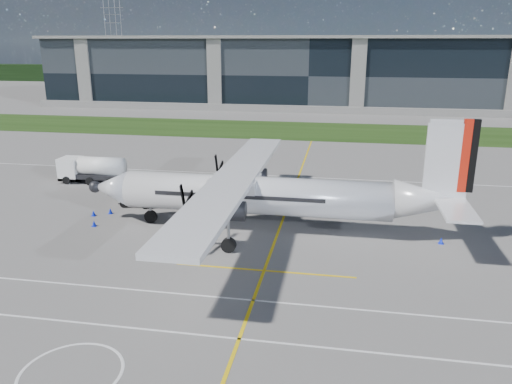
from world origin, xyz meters
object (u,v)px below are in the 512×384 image
Objects in this scene: baggage_tug at (138,194)px; ground_crew_person at (161,194)px; fuel_tanker_truck at (88,170)px; safety_cone_nose_port at (94,223)px; pylon_west at (114,39)px; turboprop_aircraft at (270,174)px; safety_cone_nose_stbd at (110,211)px; safety_cone_fwd at (94,213)px; safety_cone_tail at (441,241)px.

baggage_tug is 1.60× the size of ground_crew_person.
fuel_tanker_truck reaches higher than safety_cone_nose_port.
baggage_tug is at bearing -64.33° from pylon_west.
fuel_tanker_truck reaches higher than ground_crew_person.
pylon_west is at bearing 118.94° from turboprop_aircraft.
safety_cone_nose_stbd and safety_cone_fwd have the same top height.
pylon_west reaches higher than baggage_tug.
turboprop_aircraft is 4.14× the size of fuel_tanker_truck.
pylon_west reaches higher than safety_cone_tail.
safety_cone_nose_port and safety_cone_fwd have the same top height.
safety_cone_nose_port is at bearing -60.59° from fuel_tanker_truck.
fuel_tanker_truck is 14.97× the size of safety_cone_nose_port.
baggage_tug reaches higher than safety_cone_nose_port.
fuel_tanker_truck is 11.42m from safety_cone_nose_stbd.
turboprop_aircraft is at bearing -6.10° from safety_cone_nose_stbd.
fuel_tanker_truck is (-21.13, 10.62, -3.24)m from turboprop_aircraft.
ground_crew_person is at bearing -30.52° from fuel_tanker_truck.
pylon_west is at bearing 115.67° from baggage_tug.
ground_crew_person is at bearing 157.27° from turboprop_aircraft.
ground_crew_person reaches higher than safety_cone_tail.
ground_crew_person is 4.73m from safety_cone_nose_stbd.
safety_cone_nose_stbd is at bearing 91.73° from safety_cone_nose_port.
safety_cone_nose_stbd is at bearing -53.18° from fuel_tanker_truck.
safety_cone_tail is (23.80, -4.99, -0.82)m from ground_crew_person.
fuel_tanker_truck is 10.49m from baggage_tug.
fuel_tanker_truck is at bearing 119.67° from safety_cone_fwd.
safety_cone_nose_port is (-3.49, -6.12, -0.82)m from ground_crew_person.
pylon_west reaches higher than ground_crew_person.
safety_cone_nose_stbd and safety_cone_nose_port have the same top height.
pylon_west is 151.58m from fuel_tanker_truck.
safety_cone_tail is (27.29, 1.13, 0.00)m from safety_cone_nose_port.
ground_crew_person is 4.28× the size of safety_cone_nose_port.
baggage_tug is 6.86× the size of safety_cone_nose_stbd.
pylon_west is 8.74× the size of baggage_tug.
baggage_tug is at bearing 52.71° from safety_cone_fwd.
ground_crew_person reaches higher than safety_cone_nose_stbd.
baggage_tug is 3.20m from safety_cone_nose_stbd.
pylon_west is 162.73m from safety_cone_nose_stbd.
safety_cone_nose_port is 1.00× the size of safety_cone_fwd.
safety_cone_fwd is at bearing 177.30° from turboprop_aircraft.
fuel_tanker_truck is at bearing -66.13° from pylon_west.
safety_cone_fwd is (-1.17, -0.80, 0.00)m from safety_cone_nose_stbd.
baggage_tug reaches higher than safety_cone_fwd.
turboprop_aircraft is at bearing -61.06° from pylon_west.
baggage_tug is 6.86× the size of safety_cone_tail.
safety_cone_fwd is at bearing 177.55° from safety_cone_tail.
safety_cone_nose_stbd is at bearing 175.78° from safety_cone_tail.
fuel_tanker_truck reaches higher than baggage_tug.
turboprop_aircraft is 61.96× the size of safety_cone_nose_port.
pylon_west is 160.86m from baggage_tug.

